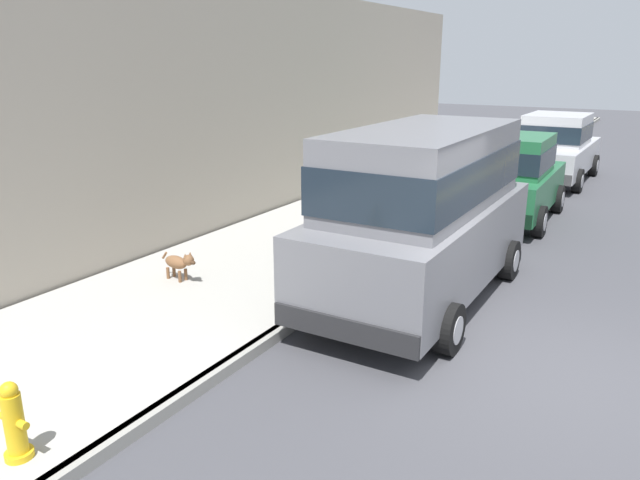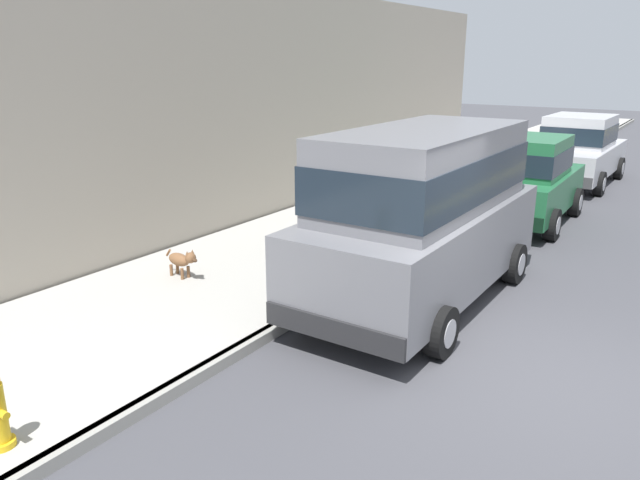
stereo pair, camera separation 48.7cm
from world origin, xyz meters
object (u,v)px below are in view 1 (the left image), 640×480
object	(u,v)px
car_grey_van	(423,207)
car_silver_sedan	(555,147)
fire_hydrant	(14,423)
car_green_hatchback	(510,176)
dog_brown	(179,262)

from	to	relation	value
car_grey_van	car_silver_sedan	bearing A→B (deg)	89.88
car_grey_van	fire_hydrant	size ratio (longest dim) A/B	6.77
car_green_hatchback	dog_brown	world-z (taller)	car_green_hatchback
car_grey_van	car_green_hatchback	distance (m)	5.26
car_green_hatchback	fire_hydrant	xyz separation A→B (m)	(-1.49, -10.73, -0.50)
car_green_hatchback	car_silver_sedan	distance (m)	5.16
car_silver_sedan	car_green_hatchback	bearing A→B (deg)	-90.35
car_grey_van	fire_hydrant	bearing A→B (deg)	-105.33
dog_brown	car_green_hatchback	bearing A→B (deg)	63.93
car_green_hatchback	dog_brown	xyz separation A→B (m)	(-3.32, -6.79, -0.55)
car_silver_sedan	dog_brown	bearing A→B (deg)	-105.67
car_grey_van	car_silver_sedan	world-z (taller)	car_grey_van
car_silver_sedan	car_grey_van	bearing A→B (deg)	-90.12
car_grey_van	car_silver_sedan	size ratio (longest dim) A/B	1.06
car_grey_van	car_green_hatchback	world-z (taller)	car_grey_van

